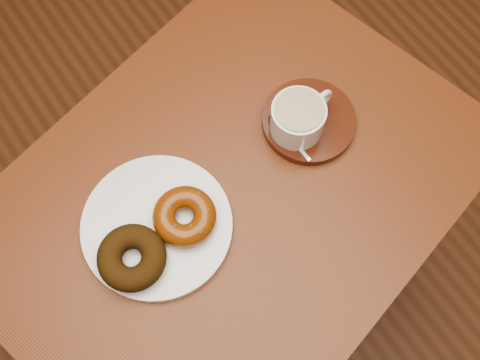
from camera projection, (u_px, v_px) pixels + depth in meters
ground at (283, 190)px, 1.89m from camera, size 6.00×6.00×0.00m
cafe_table at (231, 214)px, 1.15m from camera, size 0.98×0.83×0.80m
donut_plate at (157, 226)px, 1.00m from camera, size 0.30×0.30×0.02m
donut_cinnamon at (132, 258)px, 0.95m from camera, size 0.14×0.14×0.04m
donut_caramel at (185, 216)px, 0.98m from camera, size 0.15×0.15×0.04m
saucer at (309, 121)px, 1.07m from camera, size 0.17×0.17×0.02m
coffee_cup at (299, 118)px, 1.03m from camera, size 0.12×0.09×0.07m
teaspoon at (280, 126)px, 1.05m from camera, size 0.02×0.11×0.01m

